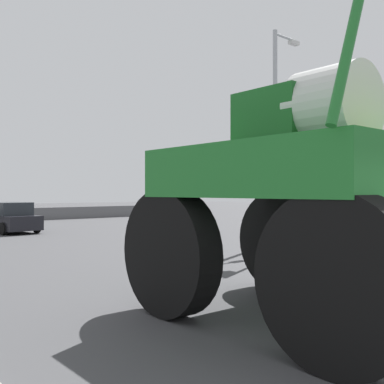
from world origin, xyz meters
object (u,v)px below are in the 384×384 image
at_px(oversize_sprayer, 304,196).
at_px(traffic_signal_near_right, 258,172).
at_px(streetlight_near_right, 277,126).
at_px(sedan_ahead, 8,218).

relative_size(oversize_sprayer, traffic_signal_near_right, 1.47).
height_order(traffic_signal_near_right, streetlight_near_right, streetlight_near_right).
bearing_deg(streetlight_near_right, oversize_sprayer, -139.56).
relative_size(oversize_sprayer, sedan_ahead, 1.24).
height_order(oversize_sprayer, streetlight_near_right, streetlight_near_right).
bearing_deg(streetlight_near_right, traffic_signal_near_right, -147.63).
xyz_separation_m(oversize_sprayer, streetlight_near_right, (8.66, 7.38, 2.74)).
bearing_deg(sedan_ahead, streetlight_near_right, -155.76).
relative_size(sedan_ahead, traffic_signal_near_right, 1.18).
distance_m(oversize_sprayer, traffic_signal_near_right, 6.28).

